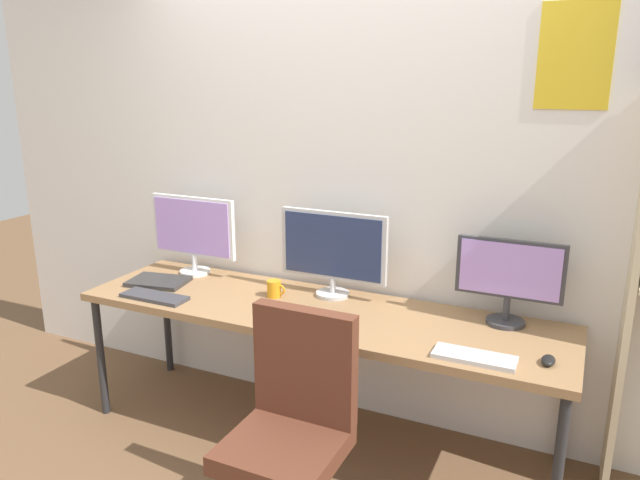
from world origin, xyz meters
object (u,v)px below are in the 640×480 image
monitor_left (193,231)px  keyboard_right (474,357)px  computer_mouse (548,360)px  coffee_mug (274,289)px  monitor_right (509,276)px  office_chair (291,456)px  keyboard_left (154,297)px  monitor_center (333,250)px  laptop_closed (158,281)px  desk (316,317)px  keyboard_center (295,323)px

monitor_left → keyboard_right: bearing=-14.3°
computer_mouse → coffee_mug: coffee_mug is taller
monitor_left → computer_mouse: monitor_left is taller
monitor_right → computer_mouse: monitor_right is taller
monitor_right → keyboard_right: 0.50m
office_chair → monitor_right: 1.28m
keyboard_left → coffee_mug: (0.57, 0.29, 0.04)m
office_chair → monitor_center: 1.13m
monitor_right → laptop_closed: bearing=-172.7°
desk → monitor_center: monitor_center is taller
keyboard_left → keyboard_center: size_ratio=1.01×
monitor_center → keyboard_center: size_ratio=1.63×
monitor_center → computer_mouse: bearing=-17.6°
keyboard_left → keyboard_center: bearing=0.0°
keyboard_left → computer_mouse: 1.96m
keyboard_center → keyboard_right: size_ratio=1.07×
computer_mouse → monitor_center: bearing=162.4°
computer_mouse → laptop_closed: (-2.10, 0.11, -0.00)m
desk → keyboard_center: bearing=-90.0°
monitor_right → keyboard_center: 1.03m
office_chair → desk: bearing=107.5°
monitor_left → computer_mouse: bearing=-10.0°
keyboard_left → keyboard_center: 0.84m
office_chair → monitor_center: (-0.23, 0.93, 0.59)m
laptop_closed → coffee_mug: size_ratio=3.02×
monitor_left → keyboard_left: (0.06, -0.44, -0.25)m
monitor_center → keyboard_center: 0.51m
keyboard_left → keyboard_center: same height
desk → laptop_closed: bearing=-178.3°
monitor_left → keyboard_center: monitor_left is taller
monitor_left → coffee_mug: (0.63, -0.15, -0.22)m
monitor_right → keyboard_center: size_ratio=1.35×
monitor_center → monitor_right: 0.90m
keyboard_right → laptop_closed: laptop_closed is taller
desk → keyboard_left: bearing=-164.7°
computer_mouse → monitor_left: bearing=170.0°
monitor_center → monitor_left: bearing=-180.0°
monitor_left → keyboard_left: bearing=-82.3°
monitor_center → coffee_mug: 0.38m
desk → keyboard_right: (0.84, -0.23, 0.06)m
laptop_closed → keyboard_center: bearing=-21.3°
keyboard_left → computer_mouse: bearing=2.5°
monitor_left → laptop_closed: size_ratio=1.75×
desk → monitor_right: size_ratio=5.10×
monitor_center → keyboard_left: (-0.84, -0.44, -0.25)m
keyboard_right → laptop_closed: size_ratio=1.06×
monitor_left → desk: bearing=-13.3°
office_chair → keyboard_right: (0.61, 0.49, 0.35)m
keyboard_right → coffee_mug: bearing=165.2°
keyboard_right → computer_mouse: bearing=17.0°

